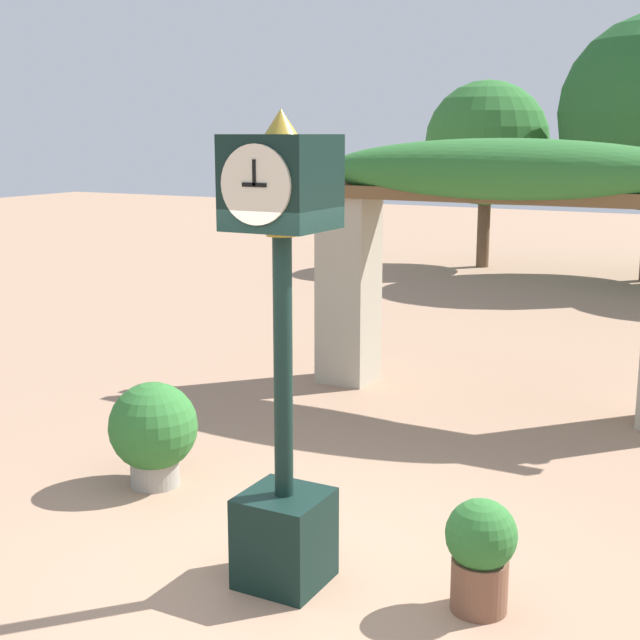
% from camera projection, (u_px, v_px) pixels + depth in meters
% --- Properties ---
extents(ground_plane, '(60.00, 60.00, 0.00)m').
position_uv_depth(ground_plane, '(291.00, 578.00, 6.01)').
color(ground_plane, '#9E7A60').
extents(pedestal_clock, '(0.58, 0.62, 3.09)m').
position_uv_depth(pedestal_clock, '(283.00, 355.00, 5.65)').
color(pedestal_clock, black).
rests_on(pedestal_clock, ground).
extents(pergola, '(4.89, 1.20, 2.90)m').
position_uv_depth(pergola, '(503.00, 213.00, 9.55)').
color(pergola, '#A89E89').
rests_on(pergola, ground).
extents(potted_plant_near_left, '(0.45, 0.45, 0.73)m').
position_uv_depth(potted_plant_near_left, '(481.00, 551.00, 5.54)').
color(potted_plant_near_left, brown).
rests_on(potted_plant_near_left, ground).
extents(potted_plant_near_right, '(0.75, 0.75, 0.90)m').
position_uv_depth(potted_plant_near_right, '(153.00, 430.00, 7.51)').
color(potted_plant_near_right, gray).
rests_on(potted_plant_near_right, ground).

